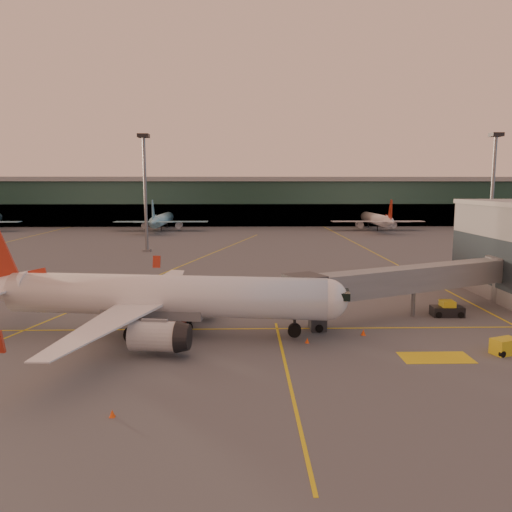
{
  "coord_description": "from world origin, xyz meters",
  "views": [
    {
      "loc": [
        1.65,
        -44.56,
        14.59
      ],
      "look_at": [
        3.26,
        22.99,
        5.0
      ],
      "focal_mm": 35.0,
      "sensor_mm": 36.0,
      "label": 1
    }
  ],
  "objects_px": {
    "gpu_cart": "(505,346)",
    "pushback_tug": "(447,310)",
    "main_airplane": "(153,297)",
    "catering_truck": "(168,304)"
  },
  "relations": [
    {
      "from": "gpu_cart",
      "to": "pushback_tug",
      "type": "bearing_deg",
      "value": 68.41
    },
    {
      "from": "main_airplane",
      "to": "catering_truck",
      "type": "distance_m",
      "value": 2.72
    },
    {
      "from": "catering_truck",
      "to": "main_airplane",
      "type": "bearing_deg",
      "value": -125.3
    },
    {
      "from": "main_airplane",
      "to": "pushback_tug",
      "type": "height_order",
      "value": "main_airplane"
    },
    {
      "from": "main_airplane",
      "to": "gpu_cart",
      "type": "height_order",
      "value": "main_airplane"
    },
    {
      "from": "catering_truck",
      "to": "gpu_cart",
      "type": "distance_m",
      "value": 31.78
    },
    {
      "from": "pushback_tug",
      "to": "catering_truck",
      "type": "bearing_deg",
      "value": -170.42
    },
    {
      "from": "catering_truck",
      "to": "gpu_cart",
      "type": "height_order",
      "value": "catering_truck"
    },
    {
      "from": "catering_truck",
      "to": "pushback_tug",
      "type": "distance_m",
      "value": 30.96
    },
    {
      "from": "catering_truck",
      "to": "pushback_tug",
      "type": "xyz_separation_m",
      "value": [
        30.63,
        4.15,
        -1.81
      ]
    }
  ]
}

